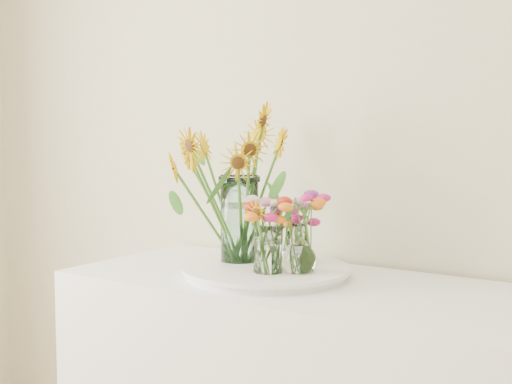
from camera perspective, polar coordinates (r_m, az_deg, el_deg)
tray at (r=1.88m, az=0.90°, el=-7.15°), size 0.47×0.47×0.02m
mason_jar at (r=1.95m, az=-1.48°, el=-2.39°), size 0.13×0.13×0.27m
sunflower_bouquet at (r=1.94m, az=-1.49°, el=0.75°), size 0.68×0.68×0.48m
small_vase_a at (r=1.79m, az=1.12°, el=-5.18°), size 0.09×0.09×0.14m
wildflower_posy_a at (r=1.78m, az=1.12°, el=-3.76°), size 0.20×0.20×0.23m
small_vase_b at (r=1.79m, az=3.80°, el=-5.06°), size 0.11×0.11×0.14m
wildflower_posy_b at (r=1.78m, az=3.80°, el=-3.64°), size 0.21×0.21×0.23m
small_vase_c at (r=1.91m, az=3.64°, el=-5.03°), size 0.07×0.07×0.10m
wildflower_posy_c at (r=1.90m, az=3.64°, el=-3.69°), size 0.20×0.20×0.19m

